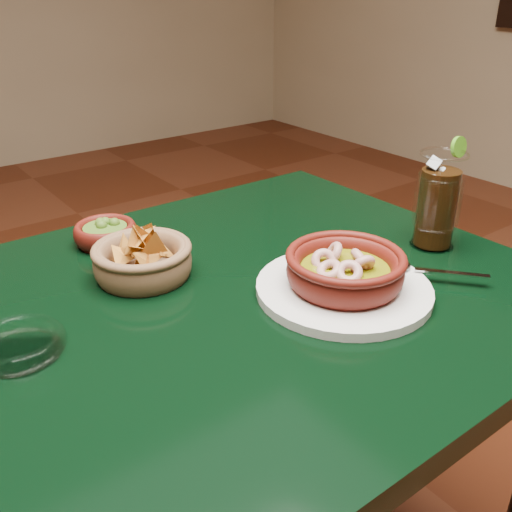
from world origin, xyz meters
TOP-DOWN VIEW (x-y plane):
  - dining_table at (0.00, 0.00)m, footprint 1.20×0.80m
  - shrimp_plate at (0.24, -0.11)m, footprint 0.33×0.27m
  - chip_basket at (0.02, 0.13)m, footprint 0.19×0.19m
  - guacamole_ramekin at (0.03, 0.28)m, footprint 0.13×0.13m
  - cola_drink at (0.50, -0.08)m, footprint 0.17×0.17m
  - glass_ashtray at (-0.20, 0.03)m, footprint 0.13×0.13m

SIDE VIEW (x-z plane):
  - dining_table at x=0.00m, z-range 0.28..1.03m
  - glass_ashtray at x=-0.20m, z-range 0.75..0.78m
  - guacamole_ramekin at x=0.03m, z-range 0.75..0.79m
  - chip_basket at x=0.02m, z-range 0.72..0.84m
  - shrimp_plate at x=0.24m, z-range 0.74..0.82m
  - cola_drink at x=0.50m, z-range 0.74..0.93m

